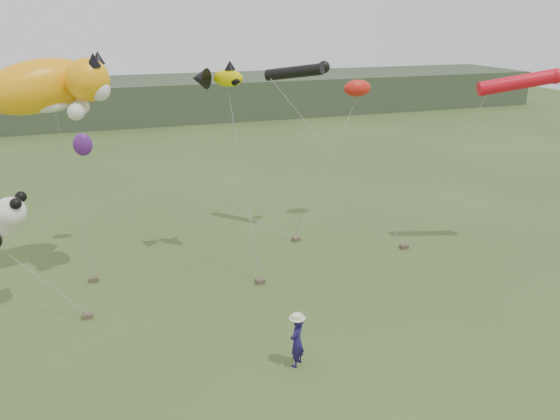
% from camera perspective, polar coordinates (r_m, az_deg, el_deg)
% --- Properties ---
extents(ground, '(120.00, 120.00, 0.00)m').
position_cam_1_polar(ground, '(19.63, 1.44, -12.48)').
color(ground, '#385123').
rests_on(ground, ground).
extents(headland, '(90.00, 13.00, 4.00)m').
position_cam_1_polar(headland, '(60.92, -16.37, 10.85)').
color(headland, '#2D3D28').
rests_on(headland, ground).
extents(festival_attendant, '(0.73, 0.73, 1.72)m').
position_cam_1_polar(festival_attendant, '(17.50, 1.78, -13.56)').
color(festival_attendant, '#1B144C').
rests_on(festival_attendant, ground).
extents(sandbag_anchors, '(14.67, 4.64, 0.19)m').
position_cam_1_polar(sandbag_anchors, '(23.77, -4.33, -6.20)').
color(sandbag_anchors, brown).
rests_on(sandbag_anchors, ground).
extents(cat_kite, '(5.81, 3.52, 2.63)m').
position_cam_1_polar(cat_kite, '(22.95, -22.95, 11.86)').
color(cat_kite, '#FFA30D').
rests_on(cat_kite, ground).
extents(fish_kite, '(2.35, 1.56, 1.13)m').
position_cam_1_polar(fish_kite, '(23.18, -6.53, 13.58)').
color(fish_kite, '#DAC901').
rests_on(fish_kite, ground).
extents(tube_kites, '(11.44, 7.38, 1.34)m').
position_cam_1_polar(tube_kites, '(25.98, 15.41, 13.25)').
color(tube_kites, black).
rests_on(tube_kites, ground).
extents(misc_kites, '(14.33, 1.70, 3.05)m').
position_cam_1_polar(misc_kites, '(26.79, -1.11, 10.79)').
color(misc_kites, red).
rests_on(misc_kites, ground).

